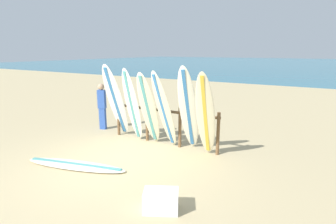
# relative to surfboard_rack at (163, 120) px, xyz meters

# --- Properties ---
(ground_plane) EXTENTS (120.00, 120.00, 0.00)m
(ground_plane) POSITION_rel_surfboard_rack_xyz_m (-0.24, -2.08, -0.74)
(ground_plane) COLOR tan
(ocean_water) EXTENTS (120.00, 80.00, 0.01)m
(ocean_water) POSITION_rel_surfboard_rack_xyz_m (-0.24, 55.92, -0.74)
(ocean_water) COLOR teal
(ocean_water) RESTS_ON ground
(surfboard_rack) EXTENTS (3.50, 0.09, 1.16)m
(surfboard_rack) POSITION_rel_surfboard_rack_xyz_m (0.00, 0.00, 0.00)
(surfboard_rack) COLOR brown
(surfboard_rack) RESTS_ON ground
(surfboard_leaning_far_left) EXTENTS (0.64, 1.02, 2.35)m
(surfboard_leaning_far_left) POSITION_rel_surfboard_rack_xyz_m (-1.55, -0.25, 0.44)
(surfboard_leaning_far_left) COLOR white
(surfboard_leaning_far_left) RESTS_ON ground
(surfboard_leaning_left) EXTENTS (0.59, 0.69, 2.25)m
(surfboard_leaning_left) POSITION_rel_surfboard_rack_xyz_m (-0.88, -0.29, 0.39)
(surfboard_leaning_left) COLOR white
(surfboard_leaning_left) RESTS_ON ground
(surfboard_leaning_center_left) EXTENTS (0.55, 0.89, 2.18)m
(surfboard_leaning_center_left) POSITION_rel_surfboard_rack_xyz_m (-0.26, -0.35, 0.35)
(surfboard_leaning_center_left) COLOR beige
(surfboard_leaning_center_left) RESTS_ON ground
(surfboard_leaning_center) EXTENTS (0.66, 0.98, 2.23)m
(surfboard_leaning_center) POSITION_rel_surfboard_rack_xyz_m (0.26, -0.36, 0.38)
(surfboard_leaning_center) COLOR beige
(surfboard_leaning_center) RESTS_ON ground
(surfboard_leaning_center_right) EXTENTS (0.65, 1.14, 2.39)m
(surfboard_leaning_center_right) POSITION_rel_surfboard_rack_xyz_m (0.95, -0.27, 0.45)
(surfboard_leaning_center_right) COLOR white
(surfboard_leaning_center_right) RESTS_ON ground
(surfboard_leaning_right) EXTENTS (0.59, 1.01, 2.27)m
(surfboard_leaning_right) POSITION_rel_surfboard_rack_xyz_m (1.51, -0.43, 0.40)
(surfboard_leaning_right) COLOR beige
(surfboard_leaning_right) RESTS_ON ground
(surfboard_lying_on_sand) EXTENTS (2.67, 1.16, 0.08)m
(surfboard_lying_on_sand) POSITION_rel_surfboard_rack_xyz_m (-0.99, -2.43, -0.70)
(surfboard_lying_on_sand) COLOR silver
(surfboard_lying_on_sand) RESTS_ON ground
(beachgoer_standing) EXTENTS (0.30, 0.24, 1.61)m
(beachgoer_standing) POSITION_rel_surfboard_rack_xyz_m (-2.61, 0.22, 0.15)
(beachgoer_standing) COLOR #3359B2
(beachgoer_standing) RESTS_ON ground
(cooler_box) EXTENTS (0.72, 0.63, 0.36)m
(cooler_box) POSITION_rel_surfboard_rack_xyz_m (1.73, -2.91, -0.56)
(cooler_box) COLOR white
(cooler_box) RESTS_ON ground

